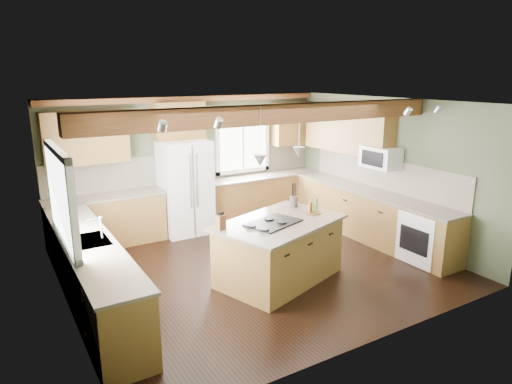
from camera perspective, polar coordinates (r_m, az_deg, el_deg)
floor at (r=7.42m, az=-0.02°, el=-9.33°), size 5.60×5.60×0.00m
ceiling at (r=6.79m, az=-0.03°, el=11.15°), size 5.60×5.60×0.00m
wall_back at (r=9.18m, az=-8.09°, el=3.73°), size 5.60×0.00×5.60m
wall_left at (r=6.10m, az=-23.25°, el=-2.90°), size 0.00×5.00×5.00m
wall_right at (r=8.73m, az=15.97°, el=2.75°), size 0.00×5.00×5.00m
ceiling_beam at (r=6.33m, az=2.60°, el=9.70°), size 5.55×0.26×0.26m
soffit_trim at (r=8.93m, az=-8.12°, el=11.46°), size 5.55×0.20×0.10m
backsplash_back at (r=9.18m, az=-8.03°, el=3.17°), size 5.58×0.03×0.58m
backsplash_right at (r=8.77m, az=15.62°, el=2.23°), size 0.03×3.70×0.58m
base_cab_back_left at (r=8.59m, az=-18.15°, el=-3.55°), size 2.02×0.60×0.88m
counter_back_left at (r=8.46m, az=-18.39°, el=-0.59°), size 2.06×0.64×0.04m
base_cab_back_right at (r=9.78m, az=0.85°, el=-0.62°), size 2.62×0.60×0.88m
counter_back_right at (r=9.67m, az=0.86°, el=2.01°), size 2.66×0.64×0.04m
base_cab_left at (r=6.48m, az=-19.89°, el=-9.69°), size 0.60×3.70×0.88m
counter_left at (r=6.31m, az=-20.25°, el=-5.87°), size 0.64×3.74×0.04m
base_cab_right at (r=8.76m, az=13.99°, el=-2.89°), size 0.60×3.70×0.88m
counter_right at (r=8.64m, az=14.18°, el=0.03°), size 0.64×3.74×0.04m
upper_cab_back_left at (r=8.34m, az=-20.51°, el=6.40°), size 1.40×0.35×0.90m
upper_cab_over_fridge at (r=8.78m, az=-9.65°, el=8.80°), size 0.96×0.35×0.70m
upper_cab_right at (r=9.14m, az=11.37°, el=7.67°), size 0.35×2.20×0.90m
upper_cab_back_corner at (r=10.04m, az=4.48°, el=8.52°), size 0.90×0.35×0.90m
window_left at (r=6.09m, az=-23.37°, el=-0.50°), size 0.04×1.60×1.05m
window_back at (r=9.61m, az=-1.75°, el=5.88°), size 1.10×0.04×1.00m
sink at (r=6.31m, az=-20.26°, el=-5.83°), size 0.50×0.65×0.03m
faucet at (r=6.29m, az=-18.77°, el=-4.35°), size 0.02×0.02×0.28m
dishwasher at (r=5.34m, az=-16.87°, el=-14.99°), size 0.60×0.60×0.84m
oven at (r=7.95m, az=20.53°, el=-5.30°), size 0.60×0.72×0.84m
microwave at (r=8.49m, az=15.31°, el=4.20°), size 0.40×0.70×0.38m
pendant_left at (r=6.11m, az=0.51°, el=3.95°), size 0.18×0.18×0.16m
pendant_right at (r=6.80m, az=5.38°, el=4.98°), size 0.18×0.18×0.16m
refrigerator at (r=8.81m, az=-8.82°, el=0.58°), size 0.90×0.74×1.80m
island at (r=6.85m, az=2.91°, el=-7.45°), size 2.03×1.59×0.88m
island_top at (r=6.69m, az=2.96°, el=-3.80°), size 2.18×1.74×0.04m
cooktop at (r=6.57m, az=2.17°, el=-3.86°), size 0.89×0.73×0.02m
knife_block at (r=6.31m, az=-4.42°, el=-3.80°), size 0.14×0.12×0.21m
utensil_crock at (r=7.36m, az=4.73°, el=-1.20°), size 0.19×0.19×0.18m
bottle_tray at (r=7.06m, az=7.18°, el=-1.81°), size 0.28×0.28×0.22m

